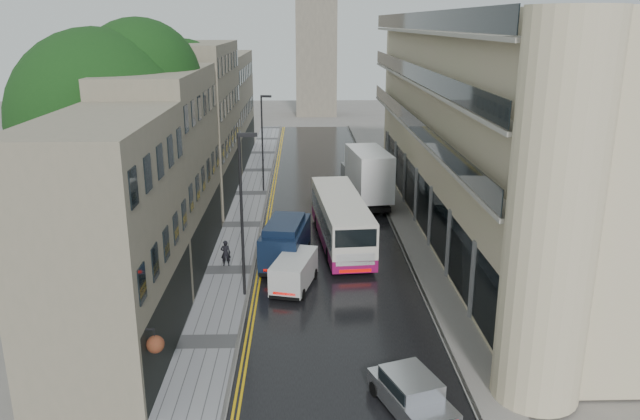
{
  "coord_description": "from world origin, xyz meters",
  "views": [
    {
      "loc": [
        -1.66,
        -13.81,
        13.59
      ],
      "look_at": [
        -0.74,
        18.0,
        3.98
      ],
      "focal_mm": 35.0,
      "sensor_mm": 36.0,
      "label": 1
    }
  ],
  "objects_px": {
    "tree_near": "(104,149)",
    "white_van": "(272,281)",
    "silver_hatchback": "(411,420)",
    "pedestrian": "(226,253)",
    "tree_far": "(161,125)",
    "lamp_post_far": "(262,144)",
    "cream_bus": "(329,238)",
    "white_lorry": "(357,183)",
    "lamp_post_near": "(242,217)",
    "navy_van": "(262,251)"
  },
  "relations": [
    {
      "from": "cream_bus",
      "to": "lamp_post_far",
      "type": "distance_m",
      "value": 17.08
    },
    {
      "from": "tree_near",
      "to": "cream_bus",
      "type": "height_order",
      "value": "tree_near"
    },
    {
      "from": "white_van",
      "to": "white_lorry",
      "type": "bearing_deg",
      "value": 83.88
    },
    {
      "from": "silver_hatchback",
      "to": "pedestrian",
      "type": "height_order",
      "value": "pedestrian"
    },
    {
      "from": "navy_van",
      "to": "lamp_post_near",
      "type": "height_order",
      "value": "lamp_post_near"
    },
    {
      "from": "white_van",
      "to": "lamp_post_far",
      "type": "bearing_deg",
      "value": 108.9
    },
    {
      "from": "silver_hatchback",
      "to": "lamp_post_far",
      "type": "distance_m",
      "value": 33.34
    },
    {
      "from": "silver_hatchback",
      "to": "white_van",
      "type": "relative_size",
      "value": 1.0
    },
    {
      "from": "lamp_post_near",
      "to": "tree_far",
      "type": "bearing_deg",
      "value": 112.69
    },
    {
      "from": "pedestrian",
      "to": "white_lorry",
      "type": "bearing_deg",
      "value": -133.5
    },
    {
      "from": "tree_near",
      "to": "pedestrian",
      "type": "distance_m",
      "value": 8.8
    },
    {
      "from": "tree_near",
      "to": "silver_hatchback",
      "type": "xyz_separation_m",
      "value": [
        14.43,
        -15.89,
        -6.19
      ]
    },
    {
      "from": "white_lorry",
      "to": "white_van",
      "type": "distance_m",
      "value": 16.12
    },
    {
      "from": "white_van",
      "to": "pedestrian",
      "type": "relative_size",
      "value": 2.56
    },
    {
      "from": "white_van",
      "to": "pedestrian",
      "type": "bearing_deg",
      "value": 139.18
    },
    {
      "from": "tree_far",
      "to": "lamp_post_far",
      "type": "xyz_separation_m",
      "value": [
        7.28,
        3.57,
        -2.19
      ]
    },
    {
      "from": "navy_van",
      "to": "pedestrian",
      "type": "relative_size",
      "value": 3.51
    },
    {
      "from": "tree_near",
      "to": "tree_far",
      "type": "height_order",
      "value": "tree_near"
    },
    {
      "from": "white_lorry",
      "to": "silver_hatchback",
      "type": "height_order",
      "value": "white_lorry"
    },
    {
      "from": "cream_bus",
      "to": "white_van",
      "type": "xyz_separation_m",
      "value": [
        -3.07,
        -4.67,
        -0.64
      ]
    },
    {
      "from": "tree_far",
      "to": "white_van",
      "type": "bearing_deg",
      "value": -62.64
    },
    {
      "from": "silver_hatchback",
      "to": "white_lorry",
      "type": "bearing_deg",
      "value": 69.59
    },
    {
      "from": "cream_bus",
      "to": "lamp_post_near",
      "type": "distance_m",
      "value": 6.96
    },
    {
      "from": "lamp_post_far",
      "to": "navy_van",
      "type": "bearing_deg",
      "value": -78.75
    },
    {
      "from": "tree_near",
      "to": "tree_far",
      "type": "relative_size",
      "value": 1.11
    },
    {
      "from": "tree_near",
      "to": "silver_hatchback",
      "type": "height_order",
      "value": "tree_near"
    },
    {
      "from": "lamp_post_near",
      "to": "lamp_post_far",
      "type": "distance_m",
      "value": 20.74
    },
    {
      "from": "white_lorry",
      "to": "navy_van",
      "type": "relative_size",
      "value": 1.54
    },
    {
      "from": "cream_bus",
      "to": "pedestrian",
      "type": "bearing_deg",
      "value": -179.49
    },
    {
      "from": "navy_van",
      "to": "pedestrian",
      "type": "height_order",
      "value": "navy_van"
    },
    {
      "from": "tree_near",
      "to": "white_van",
      "type": "xyz_separation_m",
      "value": [
        9.26,
        -4.31,
        -6.03
      ]
    },
    {
      "from": "pedestrian",
      "to": "lamp_post_far",
      "type": "relative_size",
      "value": 0.2
    },
    {
      "from": "navy_van",
      "to": "lamp_post_near",
      "type": "distance_m",
      "value": 4.15
    },
    {
      "from": "tree_near",
      "to": "pedestrian",
      "type": "relative_size",
      "value": 9.0
    },
    {
      "from": "lamp_post_near",
      "to": "silver_hatchback",
      "type": "bearing_deg",
      "value": -61.42
    },
    {
      "from": "tree_near",
      "to": "white_lorry",
      "type": "distance_m",
      "value": 18.94
    },
    {
      "from": "tree_near",
      "to": "tree_far",
      "type": "bearing_deg",
      "value": 88.68
    },
    {
      "from": "lamp_post_far",
      "to": "tree_far",
      "type": "bearing_deg",
      "value": -145.72
    },
    {
      "from": "tree_near",
      "to": "white_van",
      "type": "bearing_deg",
      "value": -24.97
    },
    {
      "from": "pedestrian",
      "to": "tree_far",
      "type": "bearing_deg",
      "value": -70.96
    },
    {
      "from": "cream_bus",
      "to": "lamp_post_far",
      "type": "xyz_separation_m",
      "value": [
        -4.75,
        16.22,
        2.49
      ]
    },
    {
      "from": "navy_van",
      "to": "tree_far",
      "type": "bearing_deg",
      "value": 128.95
    },
    {
      "from": "white_van",
      "to": "lamp_post_far",
      "type": "height_order",
      "value": "lamp_post_far"
    },
    {
      "from": "lamp_post_far",
      "to": "pedestrian",
      "type": "bearing_deg",
      "value": -85.91
    },
    {
      "from": "tree_near",
      "to": "pedestrian",
      "type": "xyz_separation_m",
      "value": [
        6.39,
        -0.2,
        -6.05
      ]
    },
    {
      "from": "white_lorry",
      "to": "pedestrian",
      "type": "distance_m",
      "value": 13.9
    },
    {
      "from": "tree_far",
      "to": "white_van",
      "type": "relative_size",
      "value": 3.16
    },
    {
      "from": "navy_van",
      "to": "pedestrian",
      "type": "bearing_deg",
      "value": 162.04
    },
    {
      "from": "white_lorry",
      "to": "silver_hatchback",
      "type": "distance_m",
      "value": 26.68
    },
    {
      "from": "white_van",
      "to": "lamp_post_near",
      "type": "bearing_deg",
      "value": -171.35
    }
  ]
}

